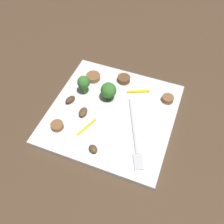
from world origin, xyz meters
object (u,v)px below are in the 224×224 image
(fork, at_px, (135,137))
(sausage_slice_2, at_px, (168,99))
(broccoli_floret_1, at_px, (109,90))
(sausage_slice_0, at_px, (93,77))
(sausage_slice_3, at_px, (57,126))
(broccoli_floret_0, at_px, (84,83))
(mushroom_0, at_px, (70,100))
(mushroom_2, at_px, (95,150))
(mushroom_1, at_px, (83,112))
(pepper_strip_0, at_px, (87,127))
(pepper_strip_1, at_px, (138,92))
(sausage_slice_1, at_px, (124,79))
(plate, at_px, (112,114))

(fork, height_order, sausage_slice_2, sausage_slice_2)
(broccoli_floret_1, bearing_deg, sausage_slice_0, -128.07)
(broccoli_floret_1, xyz_separation_m, sausage_slice_3, (0.12, -0.07, -0.02))
(broccoli_floret_0, xyz_separation_m, mushroom_0, (0.04, -0.02, -0.03))
(mushroom_2, bearing_deg, mushroom_1, -140.91)
(mushroom_1, bearing_deg, pepper_strip_0, 36.21)
(fork, relative_size, sausage_slice_0, 4.84)
(broccoli_floret_1, xyz_separation_m, sausage_slice_0, (-0.05, -0.06, -0.02))
(mushroom_1, relative_size, pepper_strip_0, 0.49)
(broccoli_floret_1, distance_m, pepper_strip_0, 0.10)
(mushroom_0, bearing_deg, pepper_strip_1, 121.38)
(pepper_strip_1, bearing_deg, mushroom_1, -41.85)
(sausage_slice_1, xyz_separation_m, pepper_strip_0, (0.16, -0.03, -0.01))
(sausage_slice_2, xyz_separation_m, sausage_slice_3, (0.16, -0.21, -0.00))
(sausage_slice_2, xyz_separation_m, mushroom_2, (0.19, -0.11, -0.00))
(pepper_strip_0, bearing_deg, sausage_slice_2, 133.37)
(sausage_slice_2, xyz_separation_m, mushroom_0, (0.08, -0.21, -0.00))
(broccoli_floret_1, relative_size, mushroom_2, 2.25)
(sausage_slice_3, distance_m, mushroom_2, 0.10)
(mushroom_0, bearing_deg, fork, 77.00)
(plate, xyz_separation_m, sausage_slice_1, (-0.10, -0.01, 0.01))
(sausage_slice_2, relative_size, pepper_strip_1, 0.50)
(mushroom_1, bearing_deg, mushroom_0, -117.14)
(mushroom_0, distance_m, pepper_strip_0, 0.09)
(mushroom_1, distance_m, mushroom_2, 0.10)
(sausage_slice_0, relative_size, mushroom_1, 1.28)
(sausage_slice_3, relative_size, pepper_strip_0, 0.50)
(sausage_slice_0, bearing_deg, mushroom_0, -12.78)
(plate, distance_m, sausage_slice_3, 0.13)
(sausage_slice_0, bearing_deg, fork, 49.90)
(plate, relative_size, mushroom_2, 13.27)
(fork, distance_m, pepper_strip_1, 0.13)
(broccoli_floret_0, distance_m, sausage_slice_1, 0.11)
(fork, xyz_separation_m, sausage_slice_3, (0.04, -0.17, 0.00))
(broccoli_floret_1, distance_m, sausage_slice_2, 0.14)
(sausage_slice_3, xyz_separation_m, mushroom_2, (0.02, 0.10, 0.00))
(sausage_slice_1, bearing_deg, mushroom_1, -21.26)
(sausage_slice_1, height_order, sausage_slice_3, sausage_slice_1)
(plate, distance_m, mushroom_0, 0.10)
(plate, bearing_deg, mushroom_0, -86.74)
(mushroom_0, bearing_deg, sausage_slice_1, 138.97)
(sausage_slice_0, bearing_deg, pepper_strip_1, 88.67)
(plate, height_order, mushroom_2, mushroom_2)
(sausage_slice_2, bearing_deg, sausage_slice_3, -52.02)
(broccoli_floret_1, bearing_deg, pepper_strip_1, 126.79)
(sausage_slice_0, distance_m, mushroom_1, 0.11)
(plate, xyz_separation_m, sausage_slice_0, (-0.08, -0.08, 0.01))
(broccoli_floret_0, height_order, pepper_strip_0, broccoli_floret_0)
(pepper_strip_0, bearing_deg, pepper_strip_1, 152.02)
(pepper_strip_0, distance_m, pepper_strip_1, 0.16)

